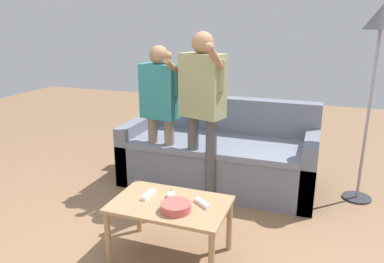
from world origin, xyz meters
The scene contains 10 objects.
ground_plane centered at (0.00, 0.00, 0.00)m, with size 12.00×12.00×0.00m, color brown.
couch centered at (0.12, 1.43, 0.32)m, with size 2.05×0.91×0.91m.
coffee_table centered at (0.14, -0.01, 0.39)m, with size 0.86×0.54×0.45m.
snack_bowl centered at (0.23, -0.11, 0.48)m, with size 0.21×0.21×0.06m, color #B24C47.
game_remote_nunchuk centered at (0.11, 0.07, 0.48)m, with size 0.06×0.09×0.05m.
floor_lamp centered at (1.55, 1.51, 1.61)m, with size 0.31×0.31×1.88m.
player_center centered at (0.06, 0.97, 1.04)m, with size 0.47×0.45×1.65m.
player_left centered at (-0.41, 1.06, 0.95)m, with size 0.44×0.35×1.51m.
game_remote_wand_near centered at (-0.05, 0.03, 0.47)m, with size 0.05×0.16×0.03m.
game_remote_wand_far centered at (0.38, 0.03, 0.47)m, with size 0.15×0.12×0.03m.
Camera 1 is at (1.12, -2.26, 1.73)m, focal length 34.52 mm.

